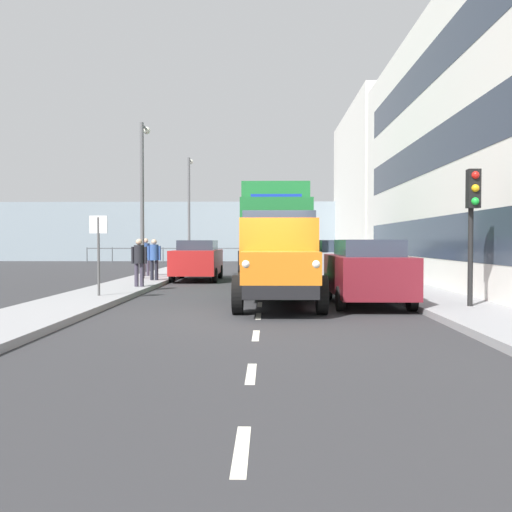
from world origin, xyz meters
The scene contains 20 objects.
ground_plane centered at (0.00, -10.54, 0.00)m, with size 80.00×80.00×0.00m, color #2D2D30.
sidewalk_left centered at (-4.80, -10.54, 0.07)m, with size 2.09×41.12×0.15m, color gray.
sidewalk_right centered at (4.80, -10.54, 0.07)m, with size 2.09×41.12×0.15m, color gray.
road_centreline_markings centered at (0.00, -9.26, 0.00)m, with size 0.12×35.91×0.01m.
building_far_block centered at (-9.31, -27.23, 5.48)m, with size 6.92×15.12×10.96m.
sea_horizon centered at (0.00, -34.10, 2.50)m, with size 80.00×0.80×5.00m, color #84939E.
seawall_railing centered at (0.00, -30.50, 0.92)m, with size 28.08×0.08×1.20m.
truck_vintage_orange centered at (-0.48, -1.51, 1.18)m, with size 2.17×5.64×2.43m.
lorry_cargo_green centered at (-0.50, -9.47, 2.08)m, with size 2.58×8.20×3.87m.
car_maroon_kerbside_near centered at (-2.81, -2.10, 0.90)m, with size 1.89×4.23×1.72m.
car_silver_kerbside_1 centered at (-2.81, -7.60, 0.90)m, with size 1.93×4.19×1.72m.
car_navy_kerbside_2 centered at (-2.81, -13.78, 0.90)m, with size 1.92×3.99×1.72m.
car_red_oppositeside_0 centered at (2.81, -11.16, 0.90)m, with size 1.92×4.28×1.72m.
pedestrian_near_railing centered at (4.13, -6.02, 1.09)m, with size 0.53×0.34×1.61m.
pedestrian_strolling centered at (4.26, -9.12, 1.09)m, with size 0.53×0.34×1.61m.
pedestrian_couple_a centered at (5.19, -11.81, 1.12)m, with size 0.53×0.34×1.66m.
traffic_light_near centered at (-4.98, -0.55, 2.47)m, with size 0.28×0.41×3.20m.
lamp_post_promenade centered at (4.97, -10.35, 3.97)m, with size 0.32×1.14×6.41m.
lamp_post_far centered at (4.84, -22.89, 4.22)m, with size 0.32×1.14×6.89m.
street_sign centered at (4.55, -2.95, 1.68)m, with size 0.50×0.07×2.25m.
Camera 1 is at (-0.21, 12.40, 1.68)m, focal length 38.64 mm.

